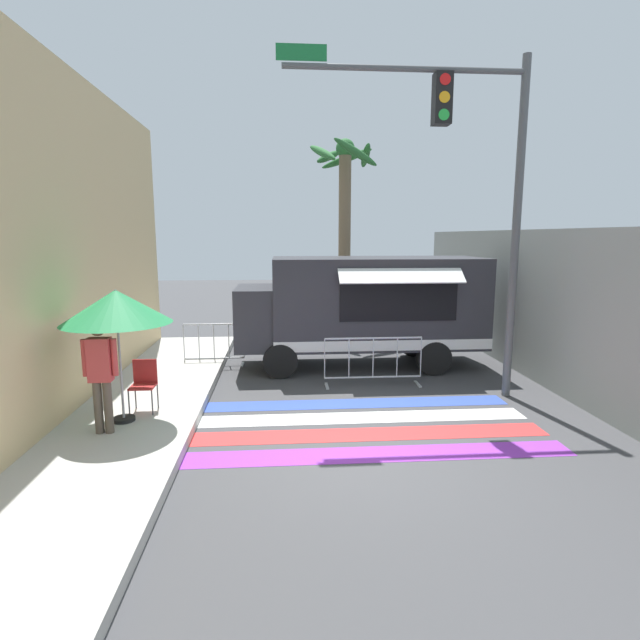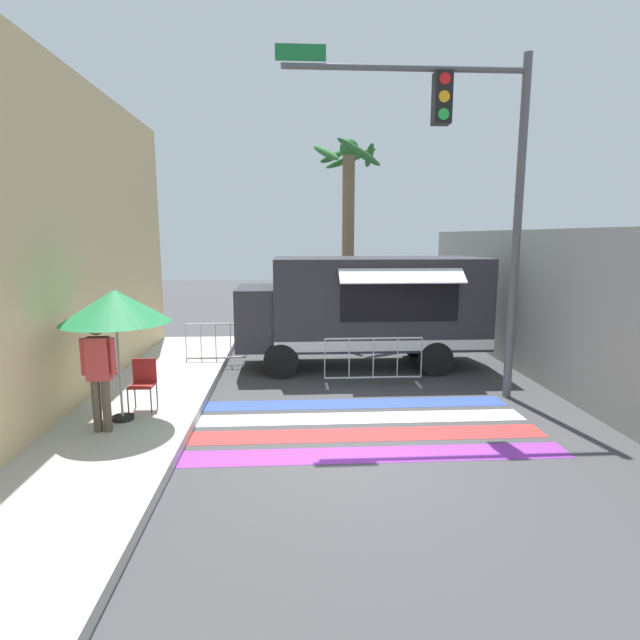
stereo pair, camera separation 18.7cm
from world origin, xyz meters
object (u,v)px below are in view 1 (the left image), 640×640
at_px(folding_chair, 144,380).
at_px(traffic_signal_pole, 474,168).
at_px(patio_umbrella, 116,307).
at_px(barricade_side, 214,346).
at_px(barricade_front, 373,362).
at_px(vendor_person, 100,369).
at_px(palm_tree, 344,207).
at_px(food_truck, 358,305).

bearing_deg(folding_chair, traffic_signal_pole, -8.00).
xyz_separation_m(patio_umbrella, barricade_side, (0.94, 4.16, -1.56)).
bearing_deg(barricade_front, vendor_person, -150.41).
relative_size(patio_umbrella, folding_chair, 2.45).
bearing_deg(barricade_side, traffic_signal_pole, -28.13).
relative_size(folding_chair, palm_tree, 0.14).
bearing_deg(palm_tree, traffic_signal_pole, -77.47).
height_order(patio_umbrella, folding_chair, patio_umbrella).
distance_m(folding_chair, palm_tree, 9.65).
distance_m(patio_umbrella, folding_chair, 1.47).
height_order(barricade_front, barricade_side, same).
bearing_deg(vendor_person, food_truck, 59.61).
distance_m(vendor_person, barricade_front, 5.46).
bearing_deg(patio_umbrella, folding_chair, 66.88).
bearing_deg(vendor_person, folding_chair, 86.97).
relative_size(vendor_person, barricade_front, 0.84).
distance_m(barricade_front, barricade_side, 4.14).
relative_size(patio_umbrella, barricade_front, 1.03).
bearing_deg(barricade_front, patio_umbrella, -154.55).
height_order(traffic_signal_pole, folding_chair, traffic_signal_pole).
relative_size(traffic_signal_pole, patio_umbrella, 2.98).
bearing_deg(patio_umbrella, traffic_signal_pole, 11.87).
xyz_separation_m(patio_umbrella, palm_tree, (4.70, 8.35, 2.04)).
bearing_deg(patio_umbrella, barricade_front, 25.45).
distance_m(folding_chair, barricade_front, 4.67).
relative_size(traffic_signal_pole, barricade_front, 3.09).
xyz_separation_m(food_truck, traffic_signal_pole, (1.76, -2.55, 2.93)).
bearing_deg(traffic_signal_pole, barricade_side, 151.87).
distance_m(food_truck, palm_tree, 5.18).
height_order(folding_chair, barricade_side, barricade_side).
height_order(folding_chair, vendor_person, vendor_person).
relative_size(food_truck, vendor_person, 3.35).
relative_size(patio_umbrella, barricade_side, 1.47).
distance_m(traffic_signal_pole, barricade_front, 4.36).
bearing_deg(patio_umbrella, food_truck, 40.66).
bearing_deg(food_truck, traffic_signal_pole, -55.39).
relative_size(folding_chair, barricade_side, 0.60).
bearing_deg(traffic_signal_pole, food_truck, 124.61).
relative_size(vendor_person, palm_tree, 0.28).
bearing_deg(palm_tree, barricade_front, -91.16).
bearing_deg(barricade_side, vendor_person, -103.05).
distance_m(vendor_person, palm_tree, 10.50).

